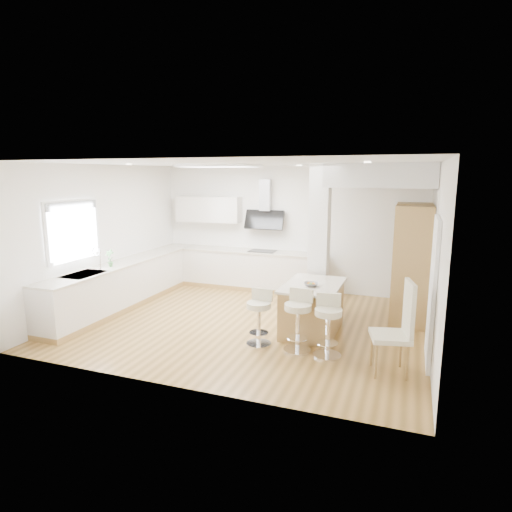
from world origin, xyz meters
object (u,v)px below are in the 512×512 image
at_px(bar_stool_a, 259,314).
at_px(bar_stool_b, 298,317).
at_px(dining_chair, 400,325).
at_px(peninsula, 312,308).
at_px(bar_stool_c, 328,322).

relative_size(bar_stool_a, bar_stool_b, 0.93).
xyz_separation_m(bar_stool_a, dining_chair, (2.06, -0.30, 0.19)).
distance_m(peninsula, bar_stool_b, 0.86).
xyz_separation_m(bar_stool_c, dining_chair, (0.98, -0.24, 0.16)).
bearing_deg(dining_chair, bar_stool_a, 158.34).
bearing_deg(bar_stool_b, dining_chair, -7.44).
distance_m(bar_stool_a, bar_stool_b, 0.63).
bearing_deg(bar_stool_a, bar_stool_c, -0.82).
relative_size(peninsula, bar_stool_c, 1.50).
bearing_deg(peninsula, dining_chair, -38.01).
distance_m(bar_stool_a, dining_chair, 2.09).
bearing_deg(dining_chair, bar_stool_c, 153.04).
height_order(bar_stool_a, dining_chair, dining_chair).
xyz_separation_m(bar_stool_b, bar_stool_c, (0.45, -0.04, -0.01)).
xyz_separation_m(bar_stool_a, bar_stool_b, (0.63, -0.03, 0.04)).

